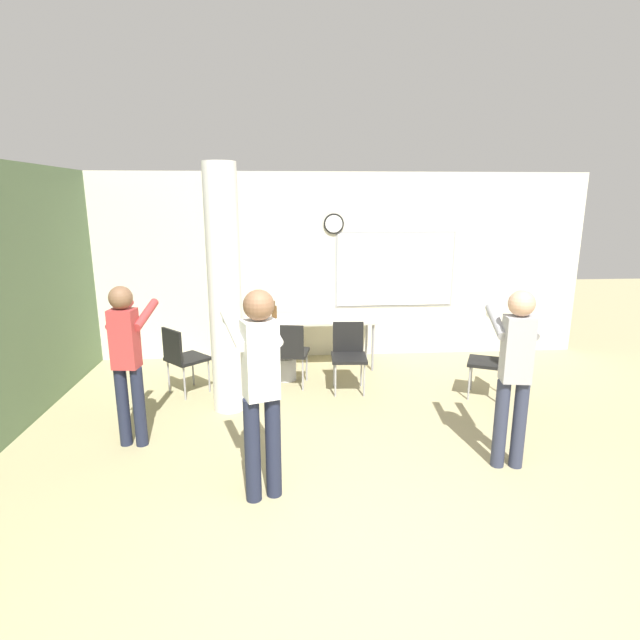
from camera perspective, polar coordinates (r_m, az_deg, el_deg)
ground_plane at (r=3.56m, az=8.58°, el=-29.30°), size 24.00×24.00×0.00m
wall_back at (r=7.68m, az=0.81°, el=6.11°), size 8.00×0.15×2.80m
support_pillar at (r=5.69m, az=-10.84°, el=3.18°), size 0.37×0.37×2.80m
folding_table at (r=7.24m, az=-1.17°, el=-0.19°), size 1.89×0.66×0.72m
bottle_on_table at (r=7.26m, az=-5.26°, el=0.97°), size 0.08×0.08×0.26m
waste_bin at (r=6.86m, az=-3.87°, el=-5.58°), size 0.27×0.27×0.31m
chair_table_front at (r=6.40m, az=3.29°, el=-3.63°), size 0.46×0.46×0.87m
chair_table_left at (r=6.48m, az=-3.44°, el=-3.42°), size 0.52×0.52×0.87m
chair_near_pillar at (r=6.47m, az=-15.45°, el=-3.92°), size 0.62×0.62×0.87m
chair_mid_room at (r=6.49m, az=19.20°, el=-4.15°), size 0.58×0.58×0.87m
person_playing_side at (r=4.77m, az=21.35°, el=-4.85°), size 0.43×0.67×1.65m
person_playing_front at (r=3.99m, az=-6.89°, el=-6.71°), size 0.54×0.70×1.75m
person_watching_back at (r=5.20m, az=-21.17°, el=-3.59°), size 0.41×0.62×1.62m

